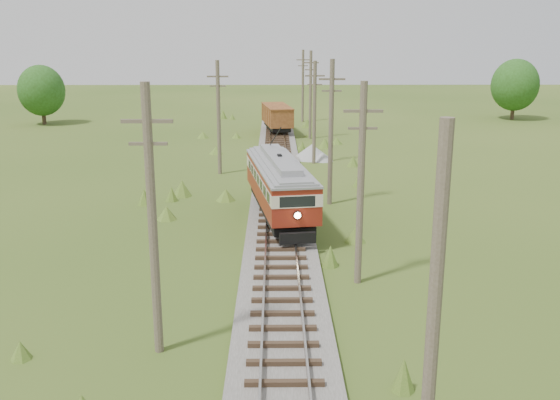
{
  "coord_description": "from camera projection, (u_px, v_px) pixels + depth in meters",
  "views": [
    {
      "loc": [
        -0.28,
        -7.14,
        10.34
      ],
      "look_at": [
        0.0,
        24.4,
        2.01
      ],
      "focal_mm": 40.0,
      "sensor_mm": 36.0,
      "label": 1
    }
  ],
  "objects": [
    {
      "name": "railbed_main",
      "position": [
        279.0,
        190.0,
        42.37
      ],
      "size": [
        3.6,
        96.0,
        0.57
      ],
      "color": "#605B54",
      "rests_on": "ground"
    },
    {
      "name": "streetcar",
      "position": [
        280.0,
        182.0,
        34.97
      ],
      "size": [
        4.14,
        11.04,
        4.99
      ],
      "rotation": [
        0.0,
        0.0,
        0.15
      ],
      "color": "black",
      "rests_on": "ground"
    },
    {
      "name": "gondola",
      "position": [
        277.0,
        116.0,
        67.16
      ],
      "size": [
        3.54,
        7.87,
        2.52
      ],
      "rotation": [
        0.0,
        0.0,
        0.14
      ],
      "color": "black",
      "rests_on": "ground"
    },
    {
      "name": "gravel_pile",
      "position": [
        313.0,
        152.0,
        53.82
      ],
      "size": [
        3.47,
        3.68,
        1.26
      ],
      "color": "gray",
      "rests_on": "ground"
    },
    {
      "name": "utility_pole_r_1",
      "position": [
        433.0,
        324.0,
        13.28
      ],
      "size": [
        0.3,
        0.3,
        8.8
      ],
      "color": "brown",
      "rests_on": "ground"
    },
    {
      "name": "utility_pole_r_2",
      "position": [
        361.0,
        183.0,
        25.85
      ],
      "size": [
        1.6,
        0.3,
        8.6
      ],
      "color": "brown",
      "rests_on": "ground"
    },
    {
      "name": "utility_pole_r_3",
      "position": [
        331.0,
        131.0,
        38.36
      ],
      "size": [
        1.6,
        0.3,
        9.0
      ],
      "color": "brown",
      "rests_on": "ground"
    },
    {
      "name": "utility_pole_r_4",
      "position": [
        314.0,
        112.0,
        51.01
      ],
      "size": [
        1.6,
        0.3,
        8.4
      ],
      "color": "brown",
      "rests_on": "ground"
    },
    {
      "name": "utility_pole_r_5",
      "position": [
        310.0,
        94.0,
        63.51
      ],
      "size": [
        1.6,
        0.3,
        8.9
      ],
      "color": "brown",
      "rests_on": "ground"
    },
    {
      "name": "utility_pole_r_6",
      "position": [
        303.0,
        85.0,
        76.11
      ],
      "size": [
        1.6,
        0.3,
        8.7
      ],
      "color": "brown",
      "rests_on": "ground"
    },
    {
      "name": "utility_pole_l_a",
      "position": [
        152.0,
        220.0,
        19.93
      ],
      "size": [
        1.6,
        0.3,
        9.0
      ],
      "color": "brown",
      "rests_on": "ground"
    },
    {
      "name": "utility_pole_l_b",
      "position": [
        219.0,
        117.0,
        47.05
      ],
      "size": [
        1.6,
        0.3,
        8.6
      ],
      "color": "brown",
      "rests_on": "ground"
    },
    {
      "name": "tree_mid_a",
      "position": [
        41.0,
        91.0,
        74.02
      ],
      "size": [
        5.46,
        5.46,
        7.03
      ],
      "color": "#38281C",
      "rests_on": "ground"
    },
    {
      "name": "tree_mid_b",
      "position": [
        515.0,
        85.0,
        78.31
      ],
      "size": [
        5.88,
        5.88,
        7.57
      ],
      "color": "#38281C",
      "rests_on": "ground"
    }
  ]
}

